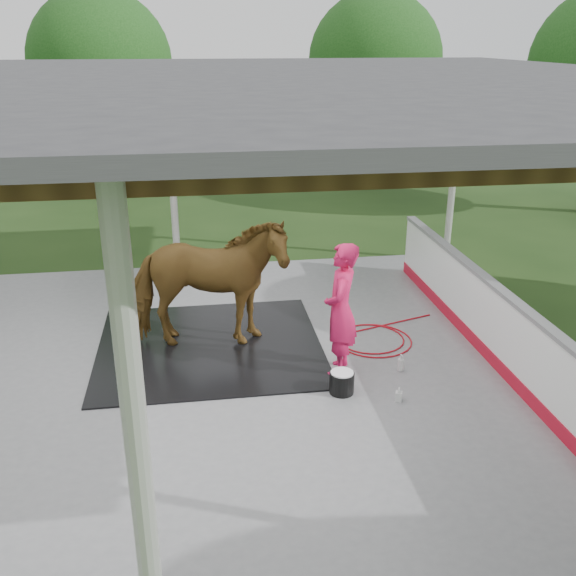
{
  "coord_description": "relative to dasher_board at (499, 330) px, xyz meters",
  "views": [
    {
      "loc": [
        0.38,
        -7.75,
        4.51
      ],
      "look_at": [
        1.68,
        0.87,
        1.07
      ],
      "focal_mm": 40.0,
      "sensor_mm": 36.0,
      "label": 1
    }
  ],
  "objects": [
    {
      "name": "pavilion_structure",
      "position": [
        -4.6,
        -0.0,
        3.37
      ],
      "size": [
        12.6,
        10.6,
        4.05
      ],
      "color": "beige",
      "rests_on": "ground"
    },
    {
      "name": "horse",
      "position": [
        -4.09,
        1.18,
        0.49
      ],
      "size": [
        2.46,
        1.24,
        2.02
      ],
      "primitive_type": "imported",
      "rotation": [
        0.0,
        0.0,
        1.5
      ],
      "color": "brown",
      "rests_on": "rubber_mat"
    },
    {
      "name": "soap_bottle_a",
      "position": [
        -1.43,
        0.0,
        -0.41
      ],
      "size": [
        0.11,
        0.11,
        0.26
      ],
      "primitive_type": "imported",
      "rotation": [
        0.0,
        0.0,
        0.11
      ],
      "color": "silver",
      "rests_on": "concrete_slab"
    },
    {
      "name": "ground",
      "position": [
        -4.6,
        0.0,
        -0.59
      ],
      "size": [
        100.0,
        100.0,
        0.0
      ],
      "primitive_type": "plane",
      "color": "#1E3814"
    },
    {
      "name": "tree_belt",
      "position": [
        -4.3,
        0.9,
        3.2
      ],
      "size": [
        28.0,
        28.0,
        5.8
      ],
      "color": "#382314",
      "rests_on": "ground"
    },
    {
      "name": "handler",
      "position": [
        -2.3,
        0.13,
        0.41
      ],
      "size": [
        0.67,
        0.81,
        1.9
      ],
      "primitive_type": "imported",
      "rotation": [
        0.0,
        0.0,
        -1.93
      ],
      "color": "#D4164F",
      "rests_on": "concrete_slab"
    },
    {
      "name": "concrete_slab",
      "position": [
        -4.6,
        0.0,
        -0.57
      ],
      "size": [
        12.0,
        10.0,
        0.05
      ],
      "primitive_type": "cube",
      "color": "slate",
      "rests_on": "ground"
    },
    {
      "name": "wash_bucket",
      "position": [
        -2.39,
        -0.45,
        -0.38
      ],
      "size": [
        0.33,
        0.33,
        0.31
      ],
      "color": "black",
      "rests_on": "concrete_slab"
    },
    {
      "name": "rubber_mat",
      "position": [
        -4.09,
        1.18,
        -0.53
      ],
      "size": [
        3.39,
        3.17,
        0.03
      ],
      "primitive_type": "cube",
      "color": "black",
      "rests_on": "concrete_slab"
    },
    {
      "name": "soap_bottle_b",
      "position": [
        -1.7,
        -0.78,
        -0.44
      ],
      "size": [
        0.12,
        0.12,
        0.2
      ],
      "primitive_type": "imported",
      "rotation": [
        0.0,
        0.0,
        -0.39
      ],
      "color": "#338CD8",
      "rests_on": "concrete_slab"
    },
    {
      "name": "dasher_board",
      "position": [
        0.0,
        0.0,
        0.0
      ],
      "size": [
        0.16,
        8.0,
        1.15
      ],
      "color": "#B20E24",
      "rests_on": "concrete_slab"
    },
    {
      "name": "hose_coil",
      "position": [
        -1.55,
        1.03,
        -0.53
      ],
      "size": [
        1.81,
        1.42,
        0.02
      ],
      "color": "#A80C17",
      "rests_on": "concrete_slab"
    }
  ]
}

